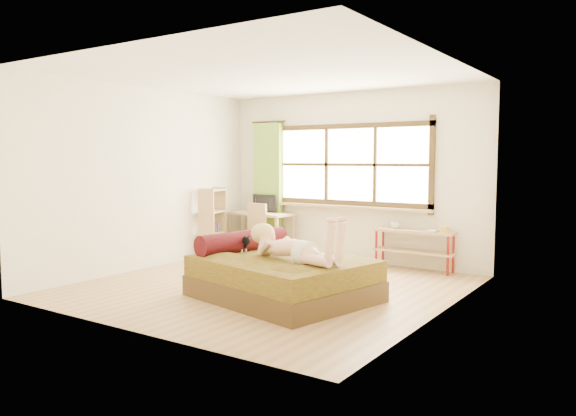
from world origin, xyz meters
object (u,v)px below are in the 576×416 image
Objects in this scene: kitten at (240,242)px; bookshelf at (213,222)px; pipe_shelf at (415,241)px; bed at (280,276)px; chair at (253,228)px; woman at (291,235)px; desk at (261,218)px.

bookshelf is at bearing 152.51° from kitten.
bed is at bearing -105.64° from pipe_shelf.
chair reaches higher than kitten.
bed is 2.45× the size of chair.
woman is 1.49× the size of chair.
kitten reaches higher than pipe_shelf.
chair is (-1.24, 1.88, -0.09)m from kitten.
bed is 3.11m from desk.
bookshelf is at bearing 159.50° from bed.
kitten is (-0.67, 0.09, 0.34)m from bed.
woman reaches higher than desk.
chair is (-1.91, 1.97, 0.24)m from bed.
pipe_shelf is at bearing 72.63° from kitten.
chair is (-2.11, 2.03, -0.27)m from woman.
woman is 1.17× the size of bookshelf.
pipe_shelf is (0.52, 2.52, -0.33)m from woman.
bookshelf reaches higher than desk.
chair is 2.67m from pipe_shelf.
bed is 0.55m from woman.
bookshelf reaches higher than woman.
desk is (-2.02, 2.34, 0.37)m from bed.
chair reaches higher than bed.
chair reaches higher than pipe_shelf.
desk is at bearing 37.89° from bookshelf.
bookshelf reaches higher than kitten.
chair is 0.75× the size of pipe_shelf.
chair is at bearing 11.21° from bookshelf.
woman is 1.12× the size of desk.
chair is (0.11, -0.37, -0.12)m from desk.
woman reaches higher than chair.
bed is at bearing 5.41° from kitten.
bed reaches higher than pipe_shelf.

